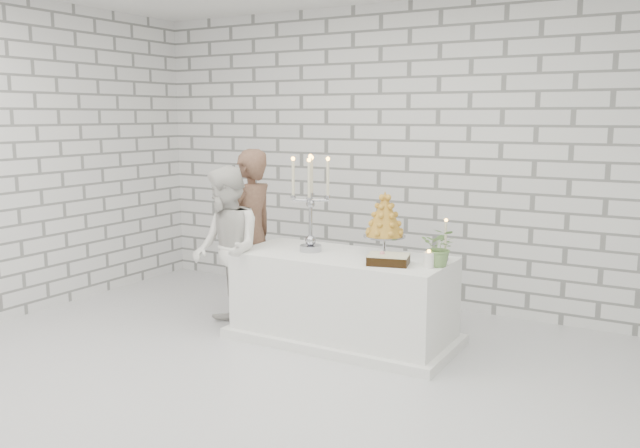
{
  "coord_description": "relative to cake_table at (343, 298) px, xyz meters",
  "views": [
    {
      "loc": [
        2.55,
        -3.68,
        1.9
      ],
      "look_at": [
        -0.04,
        0.82,
        1.05
      ],
      "focal_mm": 37.18,
      "sensor_mm": 36.0,
      "label": 1
    }
  ],
  "objects": [
    {
      "name": "wall_back",
      "position": [
        -0.01,
        1.38,
        1.12
      ],
      "size": [
        6.0,
        0.01,
        3.0
      ],
      "primitive_type": "cube",
      "color": "white",
      "rests_on": "ground"
    },
    {
      "name": "pillar_candle",
      "position": [
        0.79,
        -0.1,
        0.44
      ],
      "size": [
        0.09,
        0.09,
        0.12
      ],
      "primitive_type": "cylinder",
      "rotation": [
        0.0,
        0.0,
        0.19
      ],
      "color": "white",
      "rests_on": "cake_table"
    },
    {
      "name": "flowers",
      "position": [
        0.85,
        -0.01,
        0.53
      ],
      "size": [
        0.3,
        0.27,
        0.3
      ],
      "primitive_type": "imported",
      "rotation": [
        0.0,
        0.0,
        0.12
      ],
      "color": "#578442",
      "rests_on": "cake_table"
    },
    {
      "name": "extra_taper",
      "position": [
        0.82,
        0.21,
        0.54
      ],
      "size": [
        0.07,
        0.07,
        0.32
      ],
      "primitive_type": "cylinder",
      "rotation": [
        0.0,
        0.0,
        0.25
      ],
      "color": "beige",
      "rests_on": "cake_table"
    },
    {
      "name": "chocolate_cake",
      "position": [
        0.48,
        -0.15,
        0.42
      ],
      "size": [
        0.36,
        0.3,
        0.08
      ],
      "primitive_type": "cube",
      "rotation": [
        0.0,
        0.0,
        0.26
      ],
      "color": "black",
      "rests_on": "cake_table"
    },
    {
      "name": "bride",
      "position": [
        -1.01,
        -0.29,
        0.36
      ],
      "size": [
        0.91,
        0.89,
        1.48
      ],
      "primitive_type": "imported",
      "rotation": [
        0.0,
        0.0,
        -0.7
      ],
      "color": "white",
      "rests_on": "ground"
    },
    {
      "name": "ground",
      "position": [
        -0.01,
        -1.12,
        -0.38
      ],
      "size": [
        6.0,
        5.0,
        0.01
      ],
      "primitive_type": "cube",
      "color": "silver",
      "rests_on": "ground"
    },
    {
      "name": "groom",
      "position": [
        -1.05,
        0.12,
        0.43
      ],
      "size": [
        0.47,
        0.64,
        1.6
      ],
      "primitive_type": "imported",
      "rotation": [
        0.0,
        0.0,
        -1.73
      ],
      "color": "brown",
      "rests_on": "ground"
    },
    {
      "name": "cake_table",
      "position": [
        0.0,
        0.0,
        0.0
      ],
      "size": [
        1.8,
        0.8,
        0.75
      ],
      "primitive_type": "cube",
      "color": "white",
      "rests_on": "ground"
    },
    {
      "name": "croquembouche",
      "position": [
        0.31,
        0.14,
        0.65
      ],
      "size": [
        0.38,
        0.38,
        0.54
      ],
      "primitive_type": null,
      "rotation": [
        0.0,
        0.0,
        -0.09
      ],
      "color": "#A8721E",
      "rests_on": "cake_table"
    },
    {
      "name": "candelabra",
      "position": [
        -0.31,
        -0.01,
        0.79
      ],
      "size": [
        0.43,
        0.43,
        0.83
      ],
      "primitive_type": null,
      "rotation": [
        0.0,
        0.0,
        -0.33
      ],
      "color": "#A1A1AB",
      "rests_on": "cake_table"
    }
  ]
}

